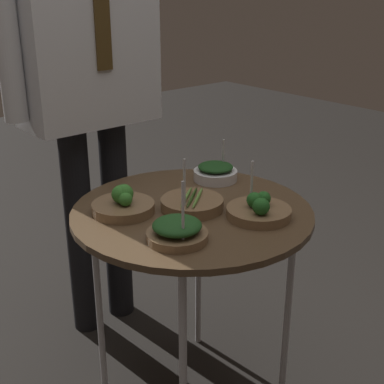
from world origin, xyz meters
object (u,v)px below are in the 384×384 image
object	(u,v)px
bowl_spinach_back_left	(215,172)
serving_cart	(192,224)
bowl_spinach_mid_right	(177,231)
bowl_broccoli_back_right	(259,210)
bowl_broccoli_mid_left	(123,204)
bowl_asparagus_front_center	(192,203)
waiter_figure	(87,56)

from	to	relation	value
bowl_spinach_back_left	serving_cart	bearing A→B (deg)	-148.30
bowl_spinach_back_left	bowl_spinach_mid_right	bearing A→B (deg)	-145.14
bowl_spinach_back_left	bowl_broccoli_back_right	world-z (taller)	bowl_broccoli_back_right
bowl_broccoli_back_right	bowl_broccoli_mid_left	bearing A→B (deg)	134.59
bowl_broccoli_mid_left	bowl_spinach_back_left	bearing A→B (deg)	3.72
serving_cart	bowl_asparagus_front_center	distance (m)	0.06
bowl_spinach_back_left	waiter_figure	world-z (taller)	waiter_figure
serving_cart	bowl_broccoli_mid_left	distance (m)	0.20
serving_cart	bowl_broccoli_back_right	world-z (taller)	bowl_broccoli_back_right
bowl_spinach_mid_right	waiter_figure	bearing A→B (deg)	75.95
bowl_asparagus_front_center	bowl_spinach_mid_right	bearing A→B (deg)	-141.17
bowl_asparagus_front_center	bowl_spinach_mid_right	world-z (taller)	bowl_spinach_mid_right
bowl_spinach_back_left	bowl_broccoli_mid_left	distance (m)	0.36
serving_cart	bowl_broccoli_back_right	bearing A→B (deg)	-57.56
bowl_broccoli_mid_left	serving_cart	bearing A→B (deg)	-33.41
bowl_spinach_back_left	bowl_asparagus_front_center	xyz separation A→B (m)	(-0.20, -0.13, -0.01)
bowl_asparagus_front_center	bowl_broccoli_mid_left	xyz separation A→B (m)	(-0.16, 0.10, 0.01)
bowl_spinach_back_left	bowl_spinach_mid_right	world-z (taller)	bowl_spinach_mid_right
bowl_broccoli_back_right	waiter_figure	world-z (taller)	waiter_figure
bowl_spinach_back_left	bowl_broccoli_back_right	xyz separation A→B (m)	(-0.11, -0.28, -0.00)
bowl_spinach_back_left	waiter_figure	xyz separation A→B (m)	(-0.19, 0.42, 0.33)
serving_cart	bowl_broccoli_mid_left	size ratio (longest dim) A/B	3.91
bowl_asparagus_front_center	waiter_figure	bearing A→B (deg)	88.14
serving_cart	bowl_broccoli_mid_left	world-z (taller)	bowl_broccoli_mid_left
bowl_spinach_mid_right	bowl_broccoli_back_right	distance (m)	0.25
serving_cart	bowl_spinach_back_left	size ratio (longest dim) A/B	4.84
bowl_asparagus_front_center	waiter_figure	world-z (taller)	waiter_figure
waiter_figure	bowl_broccoli_mid_left	bearing A→B (deg)	-111.28
bowl_asparagus_front_center	bowl_broccoli_back_right	bearing A→B (deg)	-57.54
bowl_spinach_mid_right	bowl_spinach_back_left	bearing A→B (deg)	34.86
bowl_broccoli_mid_left	bowl_spinach_mid_right	world-z (taller)	bowl_spinach_mid_right
serving_cart	bowl_spinach_mid_right	size ratio (longest dim) A/B	3.97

